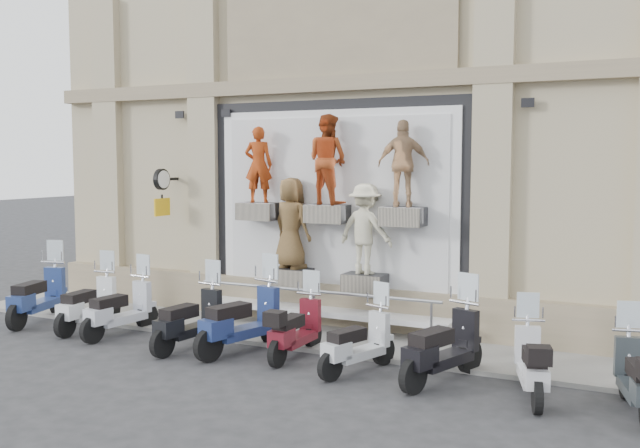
# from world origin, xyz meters

# --- Properties ---
(ground) EXTENTS (90.00, 90.00, 0.00)m
(ground) POSITION_xyz_m (0.00, 0.00, 0.00)
(ground) COLOR #2A2A2D
(ground) RESTS_ON ground
(sidewalk) EXTENTS (16.00, 2.20, 0.08)m
(sidewalk) POSITION_xyz_m (0.00, 2.10, 0.04)
(sidewalk) COLOR gray
(sidewalk) RESTS_ON ground
(building) EXTENTS (14.00, 8.60, 12.00)m
(building) POSITION_xyz_m (0.00, 7.00, 6.00)
(building) COLOR tan
(building) RESTS_ON ground
(shop_vitrine) EXTENTS (5.60, 0.87, 4.30)m
(shop_vitrine) POSITION_xyz_m (0.07, 2.74, 2.39)
(shop_vitrine) COLOR black
(shop_vitrine) RESTS_ON ground
(guard_rail) EXTENTS (5.06, 0.10, 0.93)m
(guard_rail) POSITION_xyz_m (0.00, 2.00, 0.47)
(guard_rail) COLOR #9EA0A5
(guard_rail) RESTS_ON ground
(clock_sign_bracket) EXTENTS (0.10, 0.80, 1.02)m
(clock_sign_bracket) POSITION_xyz_m (-3.90, 2.47, 2.80)
(clock_sign_bracket) COLOR black
(clock_sign_bracket) RESTS_ON ground
(scooter_a) EXTENTS (1.07, 2.11, 1.65)m
(scooter_a) POSITION_xyz_m (-5.71, 0.64, 0.82)
(scooter_a) COLOR navy
(scooter_a) RESTS_ON ground
(scooter_b) EXTENTS (0.70, 1.91, 1.52)m
(scooter_b) POSITION_xyz_m (-4.30, 0.61, 0.76)
(scooter_b) COLOR silver
(scooter_b) RESTS_ON ground
(scooter_c) EXTENTS (0.74, 1.91, 1.51)m
(scooter_c) POSITION_xyz_m (-3.39, 0.51, 0.76)
(scooter_c) COLOR #AEB2BD
(scooter_c) RESTS_ON ground
(scooter_d) EXTENTS (0.77, 1.94, 1.54)m
(scooter_d) POSITION_xyz_m (-1.62, 0.32, 0.77)
(scooter_d) COLOR black
(scooter_d) RESTS_ON ground
(scooter_e) EXTENTS (1.15, 2.16, 1.69)m
(scooter_e) POSITION_xyz_m (-0.65, 0.50, 0.84)
(scooter_e) COLOR navy
(scooter_e) RESTS_ON ground
(scooter_f) EXTENTS (0.52, 1.76, 1.43)m
(scooter_f) POSITION_xyz_m (0.34, 0.65, 0.71)
(scooter_f) COLOR #590F19
(scooter_f) RESTS_ON ground
(scooter_g) EXTENTS (1.03, 1.78, 1.39)m
(scooter_g) POSITION_xyz_m (1.62, 0.31, 0.70)
(scooter_g) COLOR #B5B8BC
(scooter_g) RESTS_ON ground
(scooter_h) EXTENTS (1.19, 2.06, 1.61)m
(scooter_h) POSITION_xyz_m (2.98, 0.40, 0.80)
(scooter_h) COLOR black
(scooter_h) RESTS_ON ground
(scooter_i) EXTENTS (0.99, 1.81, 1.41)m
(scooter_i) POSITION_xyz_m (4.30, 0.28, 0.71)
(scooter_i) COLOR silver
(scooter_i) RESTS_ON ground
(scooter_j) EXTENTS (0.92, 1.81, 1.41)m
(scooter_j) POSITION_xyz_m (5.66, 0.25, 0.71)
(scooter_j) COLOR #282E31
(scooter_j) RESTS_ON ground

